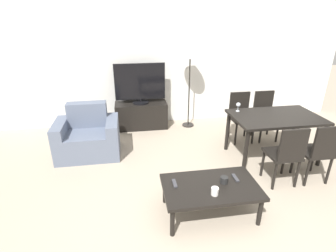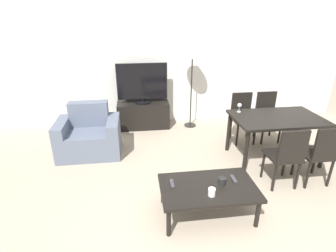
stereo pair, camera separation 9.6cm
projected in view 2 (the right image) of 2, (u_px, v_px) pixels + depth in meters
wall_back at (173, 58)px, 5.27m from camera, size 7.38×0.06×2.70m
armchair at (89, 136)px, 4.33m from camera, size 1.00×0.70×0.83m
tv_stand at (143, 115)px, 5.36m from camera, size 1.03×0.45×0.52m
tv at (142, 83)px, 5.09m from camera, size 0.98×0.32×0.79m
coffee_table at (208, 189)px, 2.96m from camera, size 1.09×0.65×0.39m
dining_table at (277, 122)px, 4.02m from camera, size 1.34×0.84×0.72m
dining_chair_near at (286, 155)px, 3.39m from camera, size 0.40×0.40×0.87m
dining_chair_far at (267, 114)px, 4.77m from camera, size 0.40×0.40×0.87m
dining_chair_near_right at (320, 152)px, 3.45m from camera, size 0.40×0.40×0.87m
dining_chair_far_left at (243, 115)px, 4.72m from camera, size 0.40×0.40×0.87m
floor_lamp at (193, 52)px, 4.91m from camera, size 0.40×0.40×1.72m
remote_primary at (233, 179)px, 3.06m from camera, size 0.04×0.15×0.02m
remote_secondary at (172, 183)px, 2.97m from camera, size 0.04×0.15×0.02m
cup_white_near at (212, 192)px, 2.78m from camera, size 0.08×0.08×0.09m
cup_colored_far at (222, 181)px, 2.98m from camera, size 0.09×0.09×0.08m
wine_glass_left at (239, 106)px, 4.15m from camera, size 0.07×0.07×0.15m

